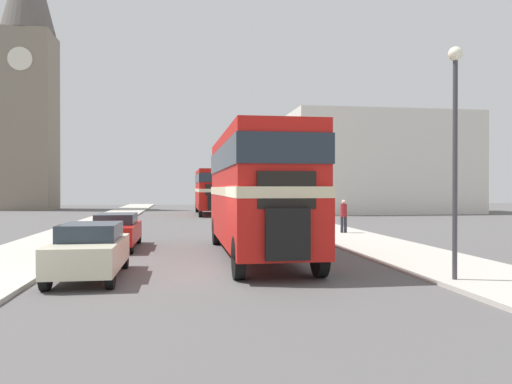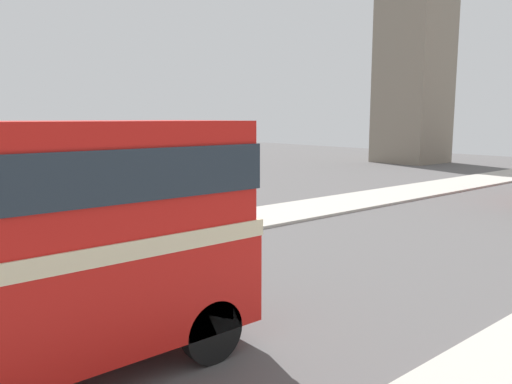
{
  "view_description": "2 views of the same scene",
  "coord_description": "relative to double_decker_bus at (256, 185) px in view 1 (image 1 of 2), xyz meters",
  "views": [
    {
      "loc": [
        -1.33,
        -13.89,
        2.42
      ],
      "look_at": [
        1.3,
        3.41,
        2.29
      ],
      "focal_mm": 35.0,
      "sensor_mm": 36.0,
      "label": 1
    },
    {
      "loc": [
        9.28,
        2.74,
        4.29
      ],
      "look_at": [
        0.0,
        10.53,
        2.48
      ],
      "focal_mm": 35.0,
      "sensor_mm": 36.0,
      "label": 2
    }
  ],
  "objects": [
    {
      "name": "pedestrian_walking",
      "position": [
        5.72,
        7.47,
        -1.46
      ],
      "size": [
        0.34,
        0.34,
        1.7
      ],
      "color": "#282833",
      "rests_on": "sidewalk_right"
    },
    {
      "name": "shop_building_block",
      "position": [
        16.71,
        29.2,
        2.3
      ],
      "size": [
        17.97,
        8.28,
        9.67
      ],
      "color": "silver",
      "rests_on": "ground_plane"
    },
    {
      "name": "ground_plane",
      "position": [
        -1.3,
        -3.39,
        -2.54
      ],
      "size": [
        120.0,
        120.0,
        0.0
      ],
      "primitive_type": "plane",
      "color": "#565454"
    },
    {
      "name": "double_decker_bus",
      "position": [
        0.0,
        0.0,
        0.0
      ],
      "size": [
        2.53,
        10.45,
        4.24
      ],
      "color": "red",
      "rests_on": "ground_plane"
    },
    {
      "name": "car_parked_mid",
      "position": [
        -5.18,
        3.31,
        -1.8
      ],
      "size": [
        1.68,
        4.44,
        1.39
      ],
      "color": "red",
      "rests_on": "ground_plane"
    },
    {
      "name": "sidewalk_right",
      "position": [
        5.45,
        -3.39,
        -2.48
      ],
      "size": [
        3.5,
        120.0,
        0.12
      ],
      "color": "#B7B2A8",
      "rests_on": "ground_plane"
    },
    {
      "name": "bus_distant",
      "position": [
        0.15,
        28.69,
        -0.1
      ],
      "size": [
        2.54,
        10.69,
        4.05
      ],
      "color": "#B2140F",
      "rests_on": "ground_plane"
    },
    {
      "name": "street_lamp",
      "position": [
        4.21,
        -5.63,
        1.42
      ],
      "size": [
        0.36,
        0.36,
        5.86
      ],
      "color": "#38383D",
      "rests_on": "sidewalk_right"
    },
    {
      "name": "car_parked_near",
      "position": [
        -5.04,
        -3.36,
        -1.78
      ],
      "size": [
        1.68,
        4.01,
        1.46
      ],
      "color": "beige",
      "rests_on": "ground_plane"
    },
    {
      "name": "church_tower",
      "position": [
        -19.53,
        42.02,
        13.64
      ],
      "size": [
        5.88,
        5.88,
        31.62
      ],
      "color": "gray",
      "rests_on": "ground_plane"
    },
    {
      "name": "bicycle_on_pavement",
      "position": [
        4.93,
        13.17,
        -2.05
      ],
      "size": [
        0.05,
        1.76,
        0.78
      ],
      "color": "black",
      "rests_on": "sidewalk_right"
    }
  ]
}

